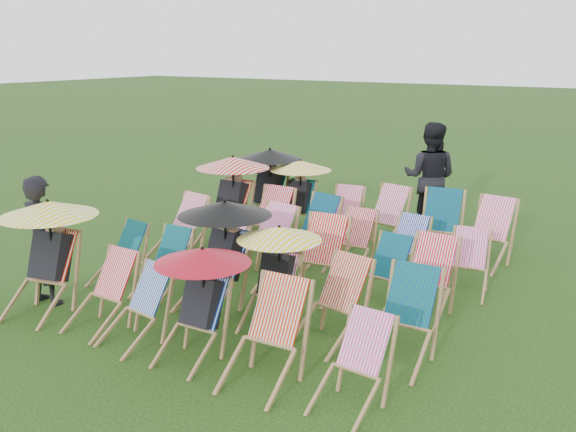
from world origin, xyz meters
The scene contains 33 objects.
ground centered at (0.00, 0.00, 0.00)m, with size 100.00×100.00×0.00m, color black.
deckchair_0 centered at (-2.04, -2.26, 0.73)m, with size 1.16×1.27×1.38m.
deckchair_1 centered at (-1.13, -2.22, 0.43)m, with size 0.60×0.82×0.87m.
deckchair_2 centered at (-0.51, -2.30, 0.41)m, with size 0.65×0.83×0.83m.
deckchair_3 centered at (0.30, -2.22, 0.62)m, with size 1.00×1.04×1.18m.
deckchair_4 centered at (1.18, -2.26, 0.49)m, with size 0.68×0.92×0.97m.
deckchair_5 centered at (2.08, -2.21, 0.41)m, with size 0.60×0.80×0.82m.
deckchair_6 centered at (-2.02, -1.12, 0.41)m, with size 0.63×0.82×0.83m.
deckchair_7 centered at (-1.28, -1.05, 0.42)m, with size 0.56×0.78×0.84m.
deckchair_8 centered at (-0.35, -1.05, 0.72)m, with size 1.15×1.22×1.36m.
deckchair_9 centered at (0.49, -1.08, 0.62)m, with size 0.98×1.06×1.17m.
deckchair_10 centered at (1.28, -1.13, 0.46)m, with size 0.74×0.93×0.92m.
deckchair_11 centered at (2.12, -1.15, 0.47)m, with size 0.65×0.89×0.94m.
deckchair_12 centered at (-2.03, 0.06, 0.49)m, with size 0.80×1.00×0.99m.
deckchair_13 centered at (-1.12, 0.06, 0.41)m, with size 0.57×0.78×0.82m.
deckchair_14 centered at (-0.48, 0.07, 0.51)m, with size 0.84×1.05×1.02m.
deckchair_15 centered at (0.44, 0.01, 0.50)m, with size 0.73×0.97×1.00m.
deckchair_16 centered at (1.31, 0.10, 0.43)m, with size 0.68×0.86×0.86m.
deckchair_17 centered at (1.89, 0.11, 0.46)m, with size 0.63×0.87×0.93m.
deckchair_18 centered at (-1.96, 1.25, 0.76)m, with size 1.21×1.25×1.43m.
deckchair_19 centered at (-1.13, 1.13, 0.50)m, with size 0.67×0.93×1.00m.
deckchair_20 centered at (-0.35, 1.20, 0.48)m, with size 0.76×0.97×0.96m.
deckchair_21 centered at (0.37, 1.14, 0.42)m, with size 0.57×0.79×0.85m.
deckchair_22 centered at (1.13, 1.24, 0.42)m, with size 0.62×0.82×0.84m.
deckchair_23 centered at (2.10, 1.12, 0.41)m, with size 0.67×0.83×0.81m.
deckchair_24 centered at (-2.01, 2.41, 0.74)m, with size 1.18×1.22×1.40m.
deckchair_25 centered at (-1.31, 2.34, 0.67)m, with size 1.07×1.14×1.27m.
deckchair_26 centered at (-0.42, 2.39, 0.44)m, with size 0.68×0.87×0.87m.
deckchair_27 centered at (0.29, 2.34, 0.49)m, with size 0.81×1.00×0.97m.
deckchair_28 centered at (1.28, 2.29, 0.51)m, with size 0.82×1.03×1.02m.
deckchair_29 centered at (1.98, 2.37, 0.49)m, with size 0.74×0.97×0.98m.
person_left centered at (-2.30, -2.07, 0.82)m, with size 0.60×0.39×1.65m, color black.
person_rear centered at (0.59, 3.72, 0.96)m, with size 0.93×0.73×1.92m, color black.
Camera 1 is at (4.37, -6.88, 3.14)m, focal length 40.00 mm.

